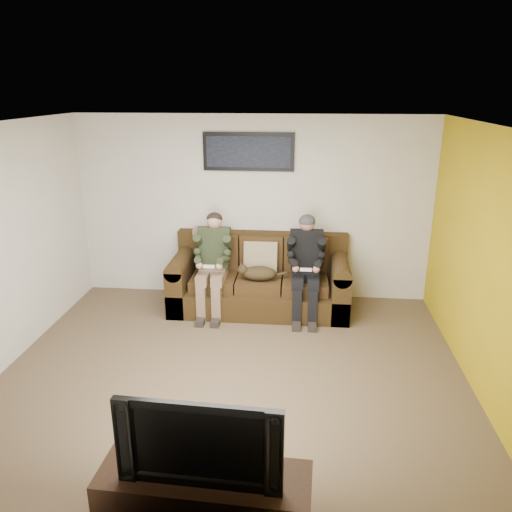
# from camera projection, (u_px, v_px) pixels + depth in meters

# --- Properties ---
(floor) EXTENTS (5.00, 5.00, 0.00)m
(floor) POSITION_uv_depth(u_px,v_px,m) (232.00, 375.00, 5.37)
(floor) COLOR brown
(floor) RESTS_ON ground
(ceiling) EXTENTS (5.00, 5.00, 0.00)m
(ceiling) POSITION_uv_depth(u_px,v_px,m) (228.00, 126.00, 4.53)
(ceiling) COLOR silver
(ceiling) RESTS_ON ground
(wall_back) EXTENTS (5.00, 0.00, 5.00)m
(wall_back) POSITION_uv_depth(u_px,v_px,m) (253.00, 209.00, 7.07)
(wall_back) COLOR beige
(wall_back) RESTS_ON ground
(wall_front) EXTENTS (5.00, 0.00, 5.00)m
(wall_front) POSITION_uv_depth(u_px,v_px,m) (174.00, 392.00, 2.83)
(wall_front) COLOR beige
(wall_front) RESTS_ON ground
(wall_right) EXTENTS (0.00, 4.50, 4.50)m
(wall_right) POSITION_uv_depth(u_px,v_px,m) (492.00, 269.00, 4.72)
(wall_right) COLOR beige
(wall_right) RESTS_ON ground
(accent_wall_right) EXTENTS (0.00, 4.50, 4.50)m
(accent_wall_right) POSITION_uv_depth(u_px,v_px,m) (490.00, 269.00, 4.72)
(accent_wall_right) COLOR gold
(accent_wall_right) RESTS_ON ground
(sofa) EXTENTS (2.41, 1.04, 0.99)m
(sofa) POSITION_uv_depth(u_px,v_px,m) (260.00, 280.00, 6.96)
(sofa) COLOR #34230F
(sofa) RESTS_ON ground
(throw_pillow) EXTENTS (0.46, 0.22, 0.46)m
(throw_pillow) POSITION_uv_depth(u_px,v_px,m) (261.00, 257.00, 6.90)
(throw_pillow) COLOR #948361
(throw_pillow) RESTS_ON sofa
(throw_blanket) EXTENTS (0.49, 0.24, 0.09)m
(throw_blanket) POSITION_uv_depth(u_px,v_px,m) (211.00, 231.00, 7.12)
(throw_blanket) COLOR tan
(throw_blanket) RESTS_ON sofa
(person_left) EXTENTS (0.51, 0.87, 1.34)m
(person_left) POSITION_uv_depth(u_px,v_px,m) (213.00, 257.00, 6.70)
(person_left) COLOR #7E634F
(person_left) RESTS_ON sofa
(person_right) EXTENTS (0.51, 0.86, 1.35)m
(person_right) POSITION_uv_depth(u_px,v_px,m) (306.00, 260.00, 6.59)
(person_right) COLOR black
(person_right) RESTS_ON sofa
(cat) EXTENTS (0.66, 0.26, 0.24)m
(cat) POSITION_uv_depth(u_px,v_px,m) (258.00, 273.00, 6.65)
(cat) COLOR #44331A
(cat) RESTS_ON sofa
(framed_poster) EXTENTS (1.25, 0.05, 0.52)m
(framed_poster) POSITION_uv_depth(u_px,v_px,m) (248.00, 152.00, 6.78)
(framed_poster) COLOR black
(framed_poster) RESTS_ON wall_back
(tv_stand) EXTENTS (1.48, 0.53, 0.46)m
(tv_stand) POSITION_uv_depth(u_px,v_px,m) (205.00, 500.00, 3.45)
(tv_stand) COLOR #311D10
(tv_stand) RESTS_ON ground
(television) EXTENTS (1.10, 0.19, 0.63)m
(television) POSITION_uv_depth(u_px,v_px,m) (202.00, 435.00, 3.27)
(television) COLOR black
(television) RESTS_ON tv_stand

